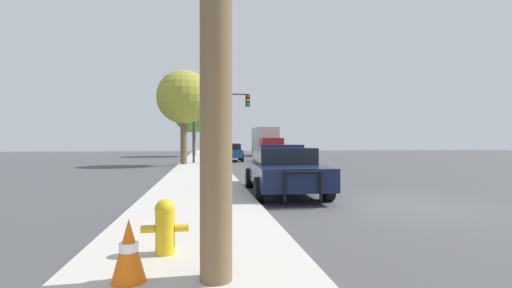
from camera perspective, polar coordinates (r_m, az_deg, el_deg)
ground_plane at (r=9.64m, az=22.60°, el=-9.32°), size 110.00×110.00×0.00m
sidewalk_left at (r=8.26m, az=-9.80°, el=-10.47°), size 3.00×110.00×0.13m
police_car at (r=10.85m, az=4.57°, el=-4.15°), size 2.33×5.05×1.53m
fire_hydrant at (r=4.80m, az=-14.91°, el=-12.87°), size 0.62×0.27×0.73m
traffic_light at (r=25.27m, az=-6.59°, el=5.31°), size 4.18×0.35×5.18m
car_background_midblock at (r=29.13m, az=-4.22°, el=-1.33°), size 2.06×4.49×1.46m
car_background_oncoming at (r=29.60m, az=4.87°, el=-1.34°), size 2.13×4.75×1.40m
car_background_distant at (r=50.44m, az=-3.79°, el=-0.65°), size 1.90×4.42×1.42m
box_truck at (r=40.71m, az=1.69°, el=0.51°), size 2.86×6.65×3.35m
tree_sidewalk_far at (r=39.11m, az=-10.30°, el=5.34°), size 4.77×4.77×7.32m
tree_sidewalk_mid at (r=23.82m, az=-11.95°, el=7.58°), size 3.63×3.63×6.36m
traffic_cone at (r=4.02m, az=-20.45°, el=-16.22°), size 0.36×0.36×0.67m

